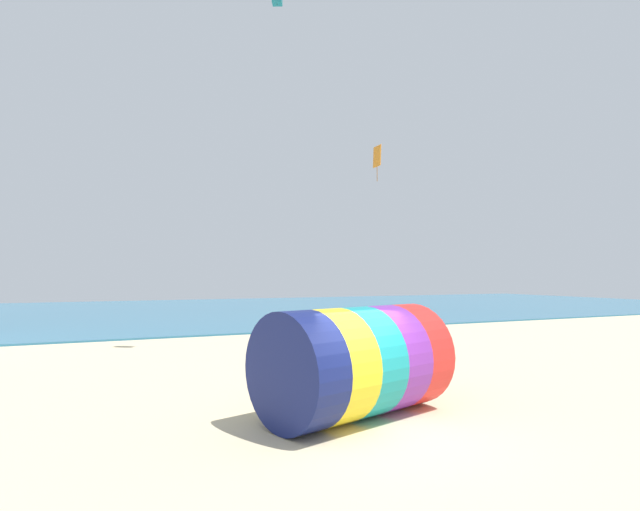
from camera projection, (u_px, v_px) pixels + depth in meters
ground_plane at (383, 436)px, 10.23m from camera, size 120.00×120.00×0.00m
sea at (163, 311)px, 45.15m from camera, size 120.00×40.00×0.10m
giant_inflatable_tube at (355, 362)px, 11.69m from camera, size 4.96×3.73×2.56m
kite_handler at (429, 354)px, 15.08m from camera, size 0.41×0.31×1.78m
kite_orange_diamond at (377, 157)px, 25.69m from camera, size 0.09×0.75×1.84m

